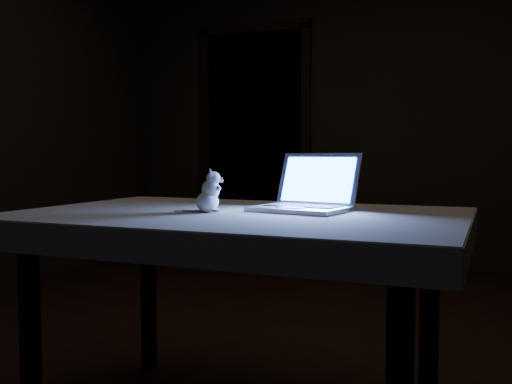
% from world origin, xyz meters
% --- Properties ---
extents(floor, '(5.00, 5.00, 0.00)m').
position_xyz_m(floor, '(0.00, 0.00, 0.00)').
color(floor, black).
rests_on(floor, ground).
extents(back_wall, '(4.50, 0.04, 2.60)m').
position_xyz_m(back_wall, '(0.00, 2.50, 1.30)').
color(back_wall, black).
rests_on(back_wall, ground).
extents(doorway, '(1.06, 0.36, 2.13)m').
position_xyz_m(doorway, '(-1.10, 2.50, 1.06)').
color(doorway, black).
rests_on(doorway, back_wall).
extents(table, '(1.41, 0.94, 0.74)m').
position_xyz_m(table, '(0.03, -0.64, 0.37)').
color(table, black).
rests_on(table, floor).
extents(tablecloth, '(1.55, 1.11, 0.09)m').
position_xyz_m(tablecloth, '(0.02, -0.64, 0.70)').
color(tablecloth, beige).
rests_on(tablecloth, table).
extents(laptop, '(0.36, 0.33, 0.21)m').
position_xyz_m(laptop, '(0.22, -0.54, 0.85)').
color(laptop, '#A9A9AE').
rests_on(laptop, tablecloth).
extents(plush_mouse, '(0.12, 0.12, 0.15)m').
position_xyz_m(plush_mouse, '(-0.06, -0.69, 0.82)').
color(plush_mouse, white).
rests_on(plush_mouse, tablecloth).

